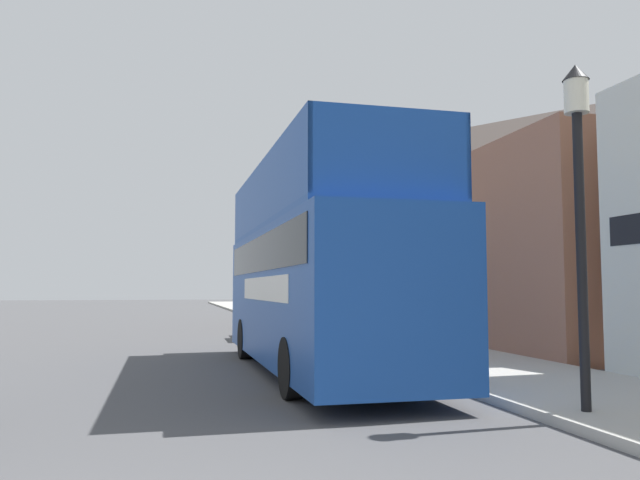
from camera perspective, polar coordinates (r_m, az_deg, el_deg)
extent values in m
plane|color=#4C4C4F|center=(23.91, -14.68, -8.43)|extent=(144.00, 144.00, 0.00)
cube|color=#ADAAA3|center=(21.89, 3.48, -8.77)|extent=(3.48, 108.00, 0.14)
cube|color=#9E664C|center=(24.79, 13.11, -1.88)|extent=(6.00, 20.93, 5.56)
pyramid|color=#473D38|center=(25.28, 12.95, 7.23)|extent=(6.00, 20.93, 2.46)
cube|color=#19479E|center=(12.85, -0.28, -5.06)|extent=(2.47, 9.61, 2.65)
cube|color=white|center=(12.38, 0.25, -4.47)|extent=(2.47, 5.29, 0.45)
cube|color=black|center=(12.87, -0.28, -1.39)|extent=(2.50, 8.84, 0.70)
cube|color=#19479E|center=(12.91, -0.28, 1.05)|extent=(2.47, 8.84, 0.10)
cube|color=#19479E|center=(12.76, -5.42, 4.21)|extent=(0.12, 8.83, 1.26)
cube|color=#19479E|center=(13.32, 4.64, 3.84)|extent=(0.12, 8.83, 1.26)
cube|color=#19479E|center=(8.87, 6.54, 8.05)|extent=(2.42, 0.08, 1.26)
cube|color=#19479E|center=(16.62, -3.36, 2.19)|extent=(2.43, 1.36, 1.26)
cylinder|color=black|center=(15.63, -6.85, -8.97)|extent=(0.29, 0.97, 0.97)
cylinder|color=black|center=(16.05, 0.97, -8.88)|extent=(0.29, 0.97, 0.97)
cylinder|color=black|center=(9.97, -2.60, -11.60)|extent=(0.29, 0.97, 0.97)
cylinder|color=black|center=(10.62, 9.21, -11.11)|extent=(0.29, 0.97, 0.97)
cube|color=silver|center=(21.41, -4.08, -7.54)|extent=(1.84, 4.23, 0.77)
cube|color=black|center=(21.26, -4.02, -5.82)|extent=(1.57, 2.05, 0.52)
cylinder|color=black|center=(22.61, -6.56, -7.96)|extent=(0.22, 0.65, 0.65)
cylinder|color=black|center=(22.82, -2.55, -7.95)|extent=(0.22, 0.65, 0.65)
cylinder|color=black|center=(20.04, -5.82, -8.43)|extent=(0.22, 0.65, 0.65)
cylinder|color=black|center=(20.28, -1.32, -8.40)|extent=(0.22, 0.65, 0.65)
cylinder|color=black|center=(8.91, 22.79, -1.65)|extent=(0.13, 0.13, 3.93)
cylinder|color=silver|center=(9.26, 22.38, 12.01)|extent=(0.32, 0.32, 0.45)
cone|color=black|center=(9.36, 22.32, 13.98)|extent=(0.35, 0.35, 0.22)
cylinder|color=black|center=(17.59, 3.43, -3.37)|extent=(0.13, 0.13, 3.83)
cylinder|color=silver|center=(17.75, 3.40, 3.55)|extent=(0.32, 0.32, 0.45)
cone|color=black|center=(17.80, 3.39, 4.62)|extent=(0.35, 0.35, 0.22)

